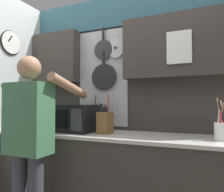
% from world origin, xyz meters
% --- Properties ---
extents(base_cabinet_counter, '(2.29, 0.63, 0.93)m').
position_xyz_m(base_cabinet_counter, '(0.00, -0.00, 0.46)').
color(base_cabinet_counter, '#38332D').
rests_on(base_cabinet_counter, ground_plane).
extents(back_wall_unit, '(2.86, 0.22, 2.44)m').
position_xyz_m(back_wall_unit, '(0.02, 0.28, 1.47)').
color(back_wall_unit, '#38332D').
rests_on(back_wall_unit, ground_plane).
extents(microwave, '(0.54, 0.35, 0.28)m').
position_xyz_m(microwave, '(-0.44, -0.03, 1.07)').
color(microwave, black).
rests_on(microwave, base_cabinet_counter).
extents(knife_block, '(0.12, 0.16, 0.29)m').
position_xyz_m(knife_block, '(-0.04, -0.03, 1.04)').
color(knife_block, brown).
rests_on(knife_block, base_cabinet_counter).
extents(utensil_crock, '(0.12, 0.12, 0.34)m').
position_xyz_m(utensil_crock, '(0.97, -0.03, 1.02)').
color(utensil_crock, white).
rests_on(utensil_crock, base_cabinet_counter).
extents(person, '(0.54, 0.63, 1.63)m').
position_xyz_m(person, '(-0.51, -0.52, 0.97)').
color(person, '#383842').
rests_on(person, ground_plane).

